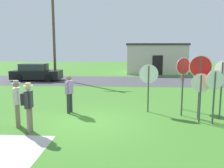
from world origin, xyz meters
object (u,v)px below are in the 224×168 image
Objects in this scene: person_in_dark_shirt at (28,104)px; stop_sign_leaning_left at (214,88)px; stop_sign_nearest at (200,75)px; stop_sign_center_cluster at (183,77)px; parked_car_on_street at (36,73)px; stop_sign_leaning_right at (201,89)px; stop_sign_rear_left at (149,79)px; stop_sign_tallest at (222,79)px; person_on_left at (69,92)px; person_in_teal at (17,101)px; stop_sign_low_front at (183,82)px; utility_pole at (54,31)px.

stop_sign_leaning_left is at bearing 11.27° from person_in_dark_shirt.
stop_sign_nearest is 0.71m from stop_sign_center_cluster.
stop_sign_leaning_right reaches higher than parked_car_on_street.
stop_sign_nearest is at bearing 78.41° from stop_sign_leaning_right.
stop_sign_leaning_left is (0.35, -0.67, -0.40)m from stop_sign_nearest.
stop_sign_rear_left reaches higher than person_in_dark_shirt.
stop_sign_leaning_right is at bearing -153.15° from stop_sign_tallest.
person_in_dark_shirt reaches higher than person_on_left.
stop_sign_leaning_left is at bearing -127.06° from stop_sign_tallest.
stop_sign_leaning_right is at bearing -101.59° from stop_sign_nearest.
stop_sign_center_cluster is 1.44× the size of person_in_dark_shirt.
stop_sign_leaning_left is at bearing -25.58° from stop_sign_leaning_right.
stop_sign_tallest is at bearing 2.53° from stop_sign_nearest.
stop_sign_nearest is 1.50× the size of person_in_teal.
person_on_left is at bearing 169.22° from stop_sign_leaning_right.
stop_sign_low_front is 0.89× the size of stop_sign_rear_left.
parked_car_on_street is 16.27m from stop_sign_leaning_left.
stop_sign_center_cluster is at bearing 119.50° from stop_sign_leaning_right.
person_in_teal is at bearing -163.95° from stop_sign_center_cluster.
utility_pole is 15.64m from stop_sign_nearest.
person_in_dark_shirt is (-4.33, -2.95, -0.49)m from stop_sign_rear_left.
parked_car_on_street is 13.51m from stop_sign_rear_left.
stop_sign_leaning_left is at bearing 5.98° from person_in_teal.
stop_sign_tallest is at bearing -17.71° from stop_sign_rear_left.
stop_sign_tallest is at bearing -42.44° from parked_car_on_street.
stop_sign_nearest is (11.03, -10.93, 1.13)m from parked_car_on_street.
stop_sign_low_front is 1.94m from stop_sign_tallest.
stop_sign_nearest is 1.20× the size of stop_sign_rear_left.
stop_sign_rear_left is (-1.88, 1.41, 0.19)m from stop_sign_leaning_right.
stop_sign_tallest is (11.91, -10.90, 0.96)m from parked_car_on_street.
person_in_dark_shirt is (3.33, -14.04, -3.39)m from utility_pole.
stop_sign_tallest reaches higher than stop_sign_low_front.
utility_pole is 13.79m from stop_sign_rear_left.
stop_sign_tallest is 8.01m from person_in_teal.
stop_sign_rear_left is 5.56m from person_in_teal.
parked_car_on_street is 1.79× the size of stop_sign_tallest.
stop_sign_leaning_right is 1.11× the size of person_in_dark_shirt.
parked_car_on_street is 15.57m from stop_sign_nearest.
parked_car_on_street is at bearing 137.56° from stop_sign_tallest.
stop_sign_low_front is 1.22m from stop_sign_center_cluster.
utility_pole is at bearing 127.84° from stop_sign_center_cluster.
person_in_teal is (2.66, -13.48, -3.41)m from utility_pole.
person_in_teal is at bearing -154.46° from stop_sign_rear_left.
stop_sign_center_cluster is at bearing -45.22° from parked_car_on_street.
stop_sign_nearest reaches higher than stop_sign_low_front.
stop_sign_nearest is at bearing -34.78° from stop_sign_center_cluster.
stop_sign_leaning_right is (9.53, -12.51, -3.09)m from utility_pole.
person_on_left is at bearing 168.02° from stop_sign_leaning_left.
person_on_left is at bearing 54.08° from person_in_teal.
parked_car_on_street is at bearing 138.70° from stop_sign_low_front.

